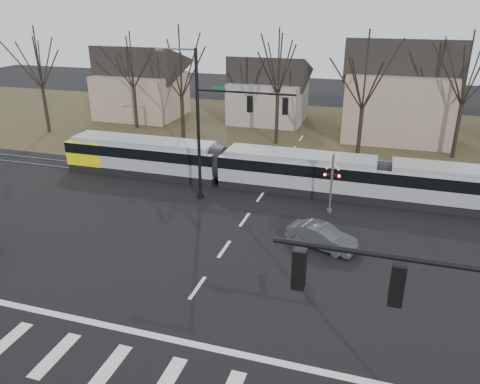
% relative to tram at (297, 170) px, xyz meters
% --- Properties ---
extents(ground, '(140.00, 140.00, 0.00)m').
position_rel_tram_xyz_m(ground, '(-2.18, -16.00, -1.54)').
color(ground, black).
extents(grass_verge, '(140.00, 28.00, 0.01)m').
position_rel_tram_xyz_m(grass_verge, '(-2.18, 16.00, -1.53)').
color(grass_verge, '#38331E').
rests_on(grass_verge, ground).
extents(crosswalk, '(27.00, 2.60, 0.01)m').
position_rel_tram_xyz_m(crosswalk, '(-2.18, -20.00, -1.53)').
color(crosswalk, silver).
rests_on(crosswalk, ground).
extents(stop_line, '(28.00, 0.35, 0.01)m').
position_rel_tram_xyz_m(stop_line, '(-2.18, -17.80, -1.53)').
color(stop_line, silver).
rests_on(stop_line, ground).
extents(lane_dashes, '(0.18, 30.00, 0.01)m').
position_rel_tram_xyz_m(lane_dashes, '(-2.18, -0.00, -1.53)').
color(lane_dashes, silver).
rests_on(lane_dashes, ground).
extents(rail_pair, '(90.00, 1.52, 0.06)m').
position_rel_tram_xyz_m(rail_pair, '(-2.18, -0.20, -1.51)').
color(rail_pair, '#59595E').
rests_on(rail_pair, ground).
extents(tram, '(37.26, 2.77, 2.82)m').
position_rel_tram_xyz_m(tram, '(0.00, 0.00, 0.00)').
color(tram, gray).
rests_on(tram, ground).
extents(sedan, '(3.80, 4.84, 1.32)m').
position_rel_tram_xyz_m(sedan, '(2.98, -8.12, -0.88)').
color(sedan, '#3D4043').
rests_on(sedan, ground).
extents(signal_pole_near_right, '(6.72, 0.44, 8.00)m').
position_rel_tram_xyz_m(signal_pole_near_right, '(7.94, -22.00, 3.63)').
color(signal_pole_near_right, black).
rests_on(signal_pole_near_right, ground).
extents(signal_pole_far, '(9.28, 0.44, 10.20)m').
position_rel_tram_xyz_m(signal_pole_far, '(-4.58, -3.50, 4.16)').
color(signal_pole_far, black).
rests_on(signal_pole_far, ground).
extents(rail_crossing_signal, '(1.08, 0.36, 4.00)m').
position_rel_tram_xyz_m(rail_crossing_signal, '(2.82, -3.21, 0.35)').
color(rail_crossing_signal, '#59595B').
rests_on(rail_crossing_signal, ground).
extents(tree_row, '(59.20, 7.20, 10.00)m').
position_rel_tram_xyz_m(tree_row, '(-0.18, 10.00, 3.46)').
color(tree_row, black).
rests_on(tree_row, ground).
extents(house_a, '(9.72, 8.64, 8.60)m').
position_rel_tram_xyz_m(house_a, '(-22.18, 18.00, 2.92)').
color(house_a, gray).
rests_on(house_a, ground).
extents(house_b, '(8.64, 7.56, 7.65)m').
position_rel_tram_xyz_m(house_b, '(-7.18, 20.00, 2.43)').
color(house_b, gray).
rests_on(house_b, ground).
extents(house_c, '(10.80, 8.64, 10.10)m').
position_rel_tram_xyz_m(house_c, '(6.82, 17.00, 3.69)').
color(house_c, gray).
rests_on(house_c, ground).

